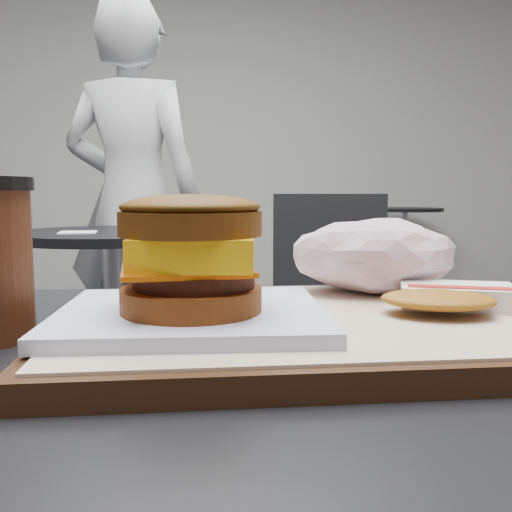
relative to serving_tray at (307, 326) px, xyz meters
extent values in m
cube|color=silver|center=(-0.02, 4.96, 0.72)|extent=(8.00, 0.10, 3.00)
cube|color=black|center=(-0.02, -0.04, -0.03)|extent=(0.80, 0.60, 0.04)
cube|color=black|center=(0.00, 0.00, 0.00)|extent=(0.38, 0.28, 0.02)
cube|color=beige|center=(0.00, 0.00, 0.01)|extent=(0.36, 0.26, 0.00)
cube|color=white|center=(-0.09, -0.02, 0.02)|extent=(0.20, 0.18, 0.01)
cylinder|color=brown|center=(-0.09, -0.03, 0.03)|extent=(0.10, 0.10, 0.02)
cylinder|color=black|center=(-0.09, -0.03, 0.04)|extent=(0.09, 0.09, 0.01)
cube|color=#CA5206|center=(-0.09, -0.03, 0.05)|extent=(0.10, 0.10, 0.00)
cube|color=yellow|center=(-0.09, -0.03, 0.06)|extent=(0.09, 0.09, 0.02)
cylinder|color=#60330D|center=(-0.09, -0.03, 0.08)|extent=(0.10, 0.10, 0.02)
ellipsoid|color=#613B0D|center=(-0.09, -0.03, 0.09)|extent=(0.10, 0.10, 0.02)
cube|color=white|center=(0.13, 0.01, 0.02)|extent=(0.10, 0.08, 0.02)
cube|color=#AD1E17|center=(0.13, 0.00, 0.03)|extent=(0.09, 0.04, 0.00)
ellipsoid|color=#AF6F1C|center=(0.10, -0.02, 0.02)|extent=(0.10, 0.08, 0.01)
cylinder|color=black|center=(-0.37, 1.61, -0.77)|extent=(0.44, 0.44, 0.02)
cylinder|color=#A5A5AA|center=(-0.37, 1.61, -0.41)|extent=(0.07, 0.07, 0.70)
cylinder|color=black|center=(-0.37, 1.61, -0.04)|extent=(0.70, 0.70, 0.03)
cube|color=white|center=(-0.47, 1.52, -0.03)|extent=(0.13, 0.13, 0.00)
cylinder|color=#ADADB2|center=(0.20, 1.55, -0.56)|extent=(0.06, 0.06, 0.44)
cube|color=black|center=(0.20, 1.55, -0.32)|extent=(0.47, 0.47, 0.04)
cube|color=black|center=(0.39, 1.55, -0.10)|extent=(0.40, 0.08, 0.40)
imported|color=silver|center=(-0.35, 2.09, 0.06)|extent=(0.71, 0.56, 1.69)
cylinder|color=black|center=(1.78, 4.46, -0.77)|extent=(0.40, 0.40, 0.02)
cylinder|color=#A5A5AA|center=(1.78, 4.46, -0.41)|extent=(0.06, 0.06, 0.70)
cylinder|color=black|center=(1.78, 4.46, -0.04)|extent=(0.66, 0.66, 0.03)
camera|label=1|loc=(-0.09, -0.43, 0.10)|focal=40.00mm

